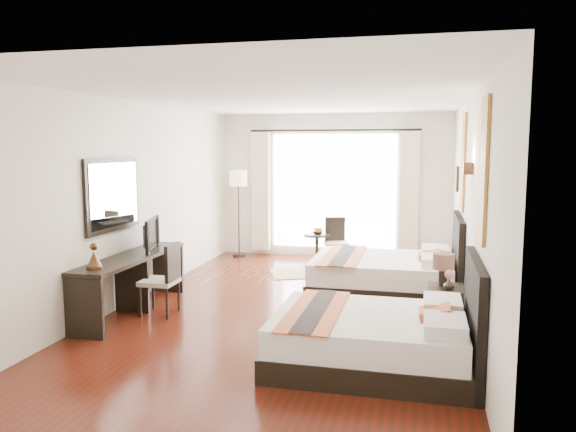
% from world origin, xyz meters
% --- Properties ---
extents(floor, '(4.50, 7.50, 0.01)m').
position_xyz_m(floor, '(0.00, 0.00, -0.01)').
color(floor, '#3B180A').
rests_on(floor, ground).
extents(ceiling, '(4.50, 7.50, 0.02)m').
position_xyz_m(ceiling, '(0.00, 0.00, 2.79)').
color(ceiling, white).
rests_on(ceiling, wall_headboard).
extents(wall_headboard, '(0.01, 7.50, 2.80)m').
position_xyz_m(wall_headboard, '(2.25, 0.00, 1.40)').
color(wall_headboard, silver).
rests_on(wall_headboard, floor).
extents(wall_desk, '(0.01, 7.50, 2.80)m').
position_xyz_m(wall_desk, '(-2.25, 0.00, 1.40)').
color(wall_desk, silver).
rests_on(wall_desk, floor).
extents(wall_window, '(4.50, 0.01, 2.80)m').
position_xyz_m(wall_window, '(0.00, 3.75, 1.40)').
color(wall_window, silver).
rests_on(wall_window, floor).
extents(wall_entry, '(4.50, 0.01, 2.80)m').
position_xyz_m(wall_entry, '(0.00, -3.75, 1.40)').
color(wall_entry, silver).
rests_on(wall_entry, floor).
extents(window_glass, '(2.40, 0.02, 2.20)m').
position_xyz_m(window_glass, '(0.00, 3.73, 1.30)').
color(window_glass, white).
rests_on(window_glass, wall_window).
extents(sheer_curtain, '(2.30, 0.02, 2.10)m').
position_xyz_m(sheer_curtain, '(0.00, 3.67, 1.30)').
color(sheer_curtain, white).
rests_on(sheer_curtain, wall_window).
extents(drape_left, '(0.35, 0.14, 2.35)m').
position_xyz_m(drape_left, '(-1.45, 3.63, 1.28)').
color(drape_left, beige).
rests_on(drape_left, floor).
extents(drape_right, '(0.35, 0.14, 2.35)m').
position_xyz_m(drape_right, '(1.45, 3.63, 1.28)').
color(drape_right, beige).
rests_on(drape_right, floor).
extents(art_panel_near, '(0.03, 0.50, 1.35)m').
position_xyz_m(art_panel_near, '(2.23, -1.67, 1.95)').
color(art_panel_near, maroon).
rests_on(art_panel_near, wall_headboard).
extents(art_panel_far, '(0.03, 0.50, 1.35)m').
position_xyz_m(art_panel_far, '(2.23, 1.09, 1.95)').
color(art_panel_far, maroon).
rests_on(art_panel_far, wall_headboard).
extents(wall_sconce, '(0.10, 0.14, 0.14)m').
position_xyz_m(wall_sconce, '(2.19, -0.30, 1.92)').
color(wall_sconce, '#422B17').
rests_on(wall_sconce, wall_headboard).
extents(mirror_frame, '(0.04, 1.25, 0.95)m').
position_xyz_m(mirror_frame, '(-2.22, -0.58, 1.55)').
color(mirror_frame, black).
rests_on(mirror_frame, wall_desk).
extents(mirror_glass, '(0.01, 1.12, 0.82)m').
position_xyz_m(mirror_glass, '(-2.19, -0.58, 1.55)').
color(mirror_glass, white).
rests_on(mirror_glass, mirror_frame).
extents(bed_near, '(1.99, 1.55, 1.12)m').
position_xyz_m(bed_near, '(1.31, -1.67, 0.29)').
color(bed_near, black).
rests_on(bed_near, floor).
extents(bed_far, '(2.12, 1.65, 1.20)m').
position_xyz_m(bed_far, '(1.24, 1.09, 0.31)').
color(bed_far, black).
rests_on(bed_far, floor).
extents(nightstand, '(0.42, 0.53, 0.51)m').
position_xyz_m(nightstand, '(2.00, -0.30, 0.25)').
color(nightstand, black).
rests_on(nightstand, floor).
extents(table_lamp, '(0.25, 0.25, 0.40)m').
position_xyz_m(table_lamp, '(1.96, -0.25, 0.77)').
color(table_lamp, black).
rests_on(table_lamp, nightstand).
extents(vase, '(0.16, 0.16, 0.13)m').
position_xyz_m(vase, '(2.02, -0.46, 0.57)').
color(vase, black).
rests_on(vase, nightstand).
extents(console_desk, '(0.50, 2.20, 0.76)m').
position_xyz_m(console_desk, '(-1.99, -0.58, 0.38)').
color(console_desk, black).
rests_on(console_desk, floor).
extents(television, '(0.30, 0.77, 0.45)m').
position_xyz_m(television, '(-1.97, -0.17, 0.98)').
color(television, black).
rests_on(television, console_desk).
extents(bronze_figurine, '(0.20, 0.20, 0.27)m').
position_xyz_m(bronze_figurine, '(-1.99, -1.41, 0.89)').
color(bronze_figurine, '#422B17').
rests_on(bronze_figurine, console_desk).
extents(desk_chair, '(0.44, 0.44, 0.93)m').
position_xyz_m(desk_chair, '(-1.57, -0.59, 0.28)').
color(desk_chair, '#C2B195').
rests_on(desk_chair, floor).
extents(floor_lamp, '(0.34, 0.34, 1.70)m').
position_xyz_m(floor_lamp, '(-1.84, 3.39, 1.44)').
color(floor_lamp, black).
rests_on(floor_lamp, floor).
extents(side_table, '(0.49, 0.49, 0.56)m').
position_xyz_m(side_table, '(-0.19, 2.98, 0.28)').
color(side_table, black).
rests_on(side_table, floor).
extents(fruit_bowl, '(0.23, 0.23, 0.05)m').
position_xyz_m(fruit_bowl, '(-0.17, 3.00, 0.59)').
color(fruit_bowl, '#4B311A').
rests_on(fruit_bowl, side_table).
extents(window_chair, '(0.51, 0.51, 0.87)m').
position_xyz_m(window_chair, '(0.17, 3.00, 0.26)').
color(window_chair, '#C2B195').
rests_on(window_chair, floor).
extents(jute_rug, '(1.42, 1.20, 0.01)m').
position_xyz_m(jute_rug, '(-0.20, 2.16, 0.01)').
color(jute_rug, tan).
rests_on(jute_rug, floor).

